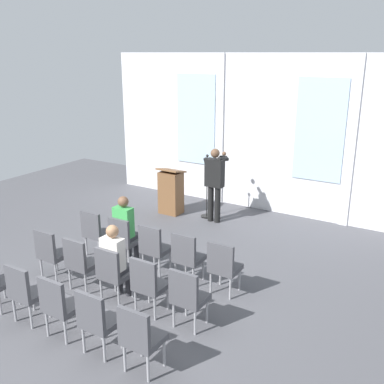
{
  "coord_description": "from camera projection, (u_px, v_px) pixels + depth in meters",
  "views": [
    {
      "loc": [
        4.33,
        -4.19,
        3.82
      ],
      "look_at": [
        -0.09,
        3.1,
        1.13
      ],
      "focal_mm": 41.45,
      "sensor_mm": 36.0,
      "label": 1
    }
  ],
  "objects": [
    {
      "name": "audience_r0_c1",
      "position": [
        126.0,
        226.0,
        8.23
      ],
      "size": [
        0.36,
        0.39,
        1.33
      ],
      "color": "#2D2D33",
      "rests_on": "ground"
    },
    {
      "name": "rear_partition",
      "position": [
        255.0,
        133.0,
        10.91
      ],
      "size": [
        8.15,
        0.14,
        3.82
      ],
      "color": "silver",
      "rests_on": "ground"
    },
    {
      "name": "chair_r2_c1",
      "position": [
        25.0,
        290.0,
        6.42
      ],
      "size": [
        0.46,
        0.44,
        0.94
      ],
      "color": "#99999E",
      "rests_on": "ground"
    },
    {
      "name": "chair_r0_c3",
      "position": [
        187.0,
        255.0,
        7.53
      ],
      "size": [
        0.46,
        0.44,
        0.94
      ],
      "color": "#99999E",
      "rests_on": "ground"
    },
    {
      "name": "speaker",
      "position": [
        215.0,
        180.0,
        10.21
      ],
      "size": [
        0.5,
        0.69,
        1.75
      ],
      "color": "black",
      "rests_on": "ground"
    },
    {
      "name": "chair_r1_c0",
      "position": [
        51.0,
        251.0,
        7.67
      ],
      "size": [
        0.46,
        0.44,
        0.94
      ],
      "color": "#99999E",
      "rests_on": "ground"
    },
    {
      "name": "lectern",
      "position": [
        171.0,
        192.0,
        10.89
      ],
      "size": [
        0.6,
        0.48,
        1.16
      ],
      "color": "brown",
      "rests_on": "ground"
    },
    {
      "name": "mic_stand",
      "position": [
        207.0,
        204.0,
        10.69
      ],
      "size": [
        0.28,
        0.28,
        1.55
      ],
      "color": "black",
      "rests_on": "ground"
    },
    {
      "name": "chair_r2_c2",
      "position": [
        59.0,
        303.0,
        6.08
      ],
      "size": [
        0.46,
        0.44,
        0.94
      ],
      "color": "#99999E",
      "rests_on": "ground"
    },
    {
      "name": "ground_plane",
      "position": [
        91.0,
        317.0,
        6.71
      ],
      "size": [
        15.3,
        15.3,
        0.0
      ],
      "primitive_type": "plane",
      "color": "#4C4C51"
    },
    {
      "name": "chair_r0_c2",
      "position": [
        154.0,
        246.0,
        7.88
      ],
      "size": [
        0.46,
        0.44,
        0.94
      ],
      "color": "#99999E",
      "rests_on": "ground"
    },
    {
      "name": "chair_r1_c4",
      "position": [
        188.0,
        295.0,
        6.29
      ],
      "size": [
        0.46,
        0.44,
        0.94
      ],
      "color": "#99999E",
      "rests_on": "ground"
    },
    {
      "name": "chair_r0_c0",
      "position": [
        95.0,
        230.0,
        8.57
      ],
      "size": [
        0.46,
        0.44,
        0.94
      ],
      "color": "#99999E",
      "rests_on": "ground"
    },
    {
      "name": "chair_r1_c2",
      "position": [
        113.0,
        271.0,
        6.98
      ],
      "size": [
        0.46,
        0.44,
        0.94
      ],
      "color": "#99999E",
      "rests_on": "ground"
    },
    {
      "name": "chair_r2_c4",
      "position": [
        140.0,
        335.0,
        5.39
      ],
      "size": [
        0.46,
        0.44,
        0.94
      ],
      "color": "#99999E",
      "rests_on": "ground"
    },
    {
      "name": "audience_r1_c2",
      "position": [
        115.0,
        258.0,
        6.99
      ],
      "size": [
        0.36,
        0.39,
        1.29
      ],
      "color": "#2D2D33",
      "rests_on": "ground"
    },
    {
      "name": "chair_r0_c1",
      "position": [
        123.0,
        238.0,
        8.22
      ],
      "size": [
        0.46,
        0.44,
        0.94
      ],
      "color": "#99999E",
      "rests_on": "ground"
    },
    {
      "name": "chair_r1_c3",
      "position": [
        148.0,
        282.0,
        6.63
      ],
      "size": [
        0.46,
        0.44,
        0.94
      ],
      "color": "#99999E",
      "rests_on": "ground"
    },
    {
      "name": "chair_r1_c1",
      "position": [
        80.0,
        261.0,
        7.32
      ],
      "size": [
        0.46,
        0.44,
        0.94
      ],
      "color": "#99999E",
      "rests_on": "ground"
    },
    {
      "name": "chair_r2_c3",
      "position": [
        97.0,
        318.0,
        5.73
      ],
      "size": [
        0.46,
        0.44,
        0.94
      ],
      "color": "#99999E",
      "rests_on": "ground"
    },
    {
      "name": "chair_r0_c4",
      "position": [
        223.0,
        265.0,
        7.19
      ],
      "size": [
        0.46,
        0.44,
        0.94
      ],
      "color": "#99999E",
      "rests_on": "ground"
    }
  ]
}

